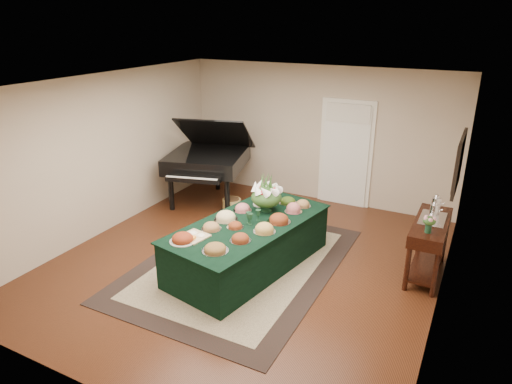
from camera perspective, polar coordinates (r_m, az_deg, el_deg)
The scene contains 14 objects.
ground at distance 7.15m, azimuth -1.11°, elevation -8.66°, with size 6.00×6.00×0.00m, color black.
area_rug at distance 7.09m, azimuth -1.95°, elevation -8.88°, with size 2.73×3.82×0.01m.
kitchen_doorway at distance 9.11m, azimuth 11.14°, elevation 4.60°, with size 1.05×0.07×2.10m.
buffet_table at distance 6.85m, azimuth -0.89°, elevation -6.55°, with size 1.72×2.82×0.73m.
food_platters at distance 6.68m, azimuth -0.84°, elevation -3.40°, with size 1.29×2.27×0.13m.
cutting_board at distance 6.31m, azimuth -7.70°, elevation -5.29°, with size 0.41×0.41×0.10m.
green_goblets at distance 6.63m, azimuth -0.47°, elevation -3.17°, with size 0.16×0.25×0.18m.
floral_centerpiece at distance 6.97m, azimuth 1.31°, elevation -0.18°, with size 0.49×0.49×0.49m.
grand_piano at distance 9.16m, azimuth -6.07°, elevation 4.10°, with size 1.81×2.01×1.77m.
wicker_basket at distance 8.92m, azimuth -3.04°, elevation -1.58°, with size 0.36×0.36×0.22m, color #9F7D40.
mahogany_sideboard at distance 6.95m, azimuth 20.91°, elevation -4.88°, with size 0.45×1.29×0.86m.
tea_service at distance 6.99m, azimuth 21.43°, elevation -2.00°, with size 0.34×0.58×0.30m.
pink_bouquet at distance 6.44m, azimuth 20.85°, elevation -3.45°, with size 0.19×0.19×0.24m.
wall_painting at distance 6.56m, azimuth 24.03°, elevation 3.35°, with size 0.05×0.95×0.75m.
Camera 1 is at (2.96, -5.46, 3.55)m, focal length 32.00 mm.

